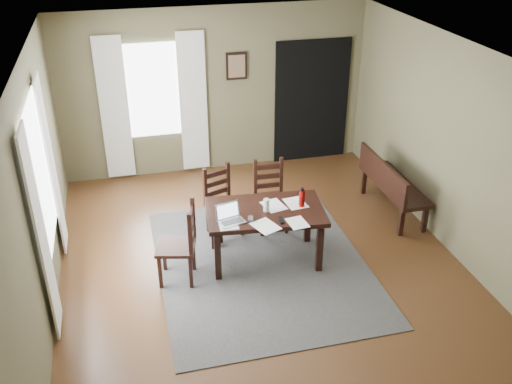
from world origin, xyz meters
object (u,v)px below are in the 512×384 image
object	(u,v)px
chair_back_right	(271,196)
laptop	(230,217)
chair_back_left	(222,202)
bench	(390,182)
chair_end	(181,244)
water_bottle	(302,198)
dining_table	(265,216)

from	to	relation	value
chair_back_right	laptop	bearing A→B (deg)	-128.44
chair_back_left	bench	distance (m)	2.47
chair_back_right	bench	distance (m)	1.79
laptop	bench	bearing A→B (deg)	4.25
chair_end	chair_back_right	bearing A→B (deg)	137.80
chair_end	water_bottle	world-z (taller)	chair_end
chair_end	bench	size ratio (longest dim) A/B	0.70
dining_table	bench	world-z (taller)	bench
chair_end	water_bottle	distance (m)	1.60
chair_back_right	water_bottle	xyz separation A→B (m)	(0.18, -0.79, 0.37)
chair_back_right	laptop	world-z (taller)	chair_back_right
chair_back_left	bench	bearing A→B (deg)	-20.76
chair_end	laptop	bearing A→B (deg)	105.43
bench	water_bottle	world-z (taller)	water_bottle
bench	water_bottle	xyz separation A→B (m)	(-1.61, -0.77, 0.36)
chair_back_right	chair_back_left	bearing A→B (deg)	-179.72
dining_table	bench	bearing A→B (deg)	25.89
water_bottle	chair_end	bearing A→B (deg)	-174.95
dining_table	bench	xyz separation A→B (m)	(2.07, 0.74, -0.15)
laptop	water_bottle	bearing A→B (deg)	-7.76
water_bottle	dining_table	bearing A→B (deg)	176.45
chair_back_left	chair_back_right	world-z (taller)	chair_back_right
chair_back_left	laptop	bearing A→B (deg)	-115.02
chair_back_right	dining_table	bearing A→B (deg)	-108.77
chair_end	chair_back_left	xyz separation A→B (m)	(0.69, 0.94, -0.03)
dining_table	bench	size ratio (longest dim) A/B	1.04
dining_table	water_bottle	xyz separation A→B (m)	(0.46, -0.03, 0.21)
chair_end	chair_back_right	xyz separation A→B (m)	(1.37, 0.93, -0.02)
dining_table	laptop	xyz separation A→B (m)	(-0.48, -0.15, 0.14)
chair_back_left	chair_end	bearing A→B (deg)	-146.24
bench	dining_table	bearing A→B (deg)	109.65
bench	water_bottle	size ratio (longest dim) A/B	5.75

